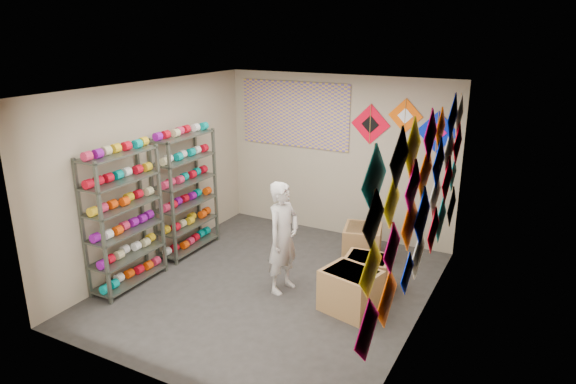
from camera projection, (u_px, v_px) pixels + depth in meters
The scene contains 12 objects.
ground at pixel (271, 286), 7.08m from camera, with size 4.50×4.50×0.00m, color #2C2926.
room_walls at pixel (270, 172), 6.58m from camera, with size 4.50×4.50×4.50m.
shelf_rack_front at pixel (124, 220), 6.87m from camera, with size 0.40×1.10×1.90m, color #4C5147.
shelf_rack_back at pixel (186, 193), 7.96m from camera, with size 0.40×1.10×1.90m, color #4C5147.
string_spools at pixel (157, 199), 7.39m from camera, with size 0.12×2.36×0.12m.
kite_wall_display at pixel (426, 194), 5.75m from camera, with size 0.06×4.24×2.04m.
back_wall_kites at pixel (403, 125), 7.87m from camera, with size 1.70×0.02×0.80m.
poster at pixel (294, 114), 8.70m from camera, with size 2.00×0.01×1.10m, color #57489D.
shopkeeper at pixel (283, 238), 6.77m from camera, with size 0.44×0.60×1.53m, color beige.
carton_a at pixel (350, 291), 6.40m from camera, with size 0.66×0.55×0.55m, color #9F7545.
carton_b at pixel (367, 273), 6.93m from camera, with size 0.59×0.48×0.48m, color #9F7545.
carton_c at pixel (362, 243), 7.84m from camera, with size 0.55×0.60×0.53m, color #9F7545.
Camera 1 is at (3.17, -5.49, 3.41)m, focal length 32.00 mm.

